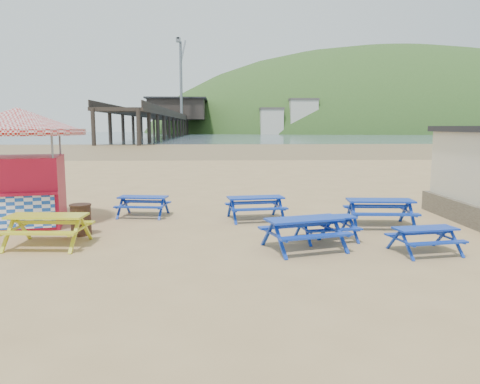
{
  "coord_description": "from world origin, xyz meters",
  "views": [
    {
      "loc": [
        -0.95,
        -13.66,
        3.13
      ],
      "look_at": [
        -0.28,
        1.5,
        1.0
      ],
      "focal_mm": 35.0,
      "sensor_mm": 36.0,
      "label": 1
    }
  ],
  "objects_px": {
    "ice_cream_kiosk": "(20,152)",
    "litter_bin": "(81,219)",
    "picnic_table_yellow": "(48,230)",
    "picnic_table_blue_a": "(143,206)",
    "picnic_table_blue_b": "(255,208)"
  },
  "relations": [
    {
      "from": "ice_cream_kiosk",
      "to": "litter_bin",
      "type": "distance_m",
      "value": 3.34
    },
    {
      "from": "picnic_table_yellow",
      "to": "litter_bin",
      "type": "height_order",
      "value": "litter_bin"
    },
    {
      "from": "litter_bin",
      "to": "picnic_table_yellow",
      "type": "bearing_deg",
      "value": -112.0
    },
    {
      "from": "litter_bin",
      "to": "ice_cream_kiosk",
      "type": "bearing_deg",
      "value": 145.49
    },
    {
      "from": "picnic_table_blue_a",
      "to": "picnic_table_yellow",
      "type": "relative_size",
      "value": 0.88
    },
    {
      "from": "picnic_table_blue_b",
      "to": "picnic_table_yellow",
      "type": "distance_m",
      "value": 6.61
    },
    {
      "from": "picnic_table_blue_b",
      "to": "ice_cream_kiosk",
      "type": "bearing_deg",
      "value": 175.01
    },
    {
      "from": "ice_cream_kiosk",
      "to": "picnic_table_blue_b",
      "type": "bearing_deg",
      "value": -9.07
    },
    {
      "from": "picnic_table_blue_b",
      "to": "litter_bin",
      "type": "relative_size",
      "value": 2.29
    },
    {
      "from": "picnic_table_blue_b",
      "to": "picnic_table_yellow",
      "type": "relative_size",
      "value": 0.99
    },
    {
      "from": "ice_cream_kiosk",
      "to": "litter_bin",
      "type": "height_order",
      "value": "ice_cream_kiosk"
    },
    {
      "from": "picnic_table_blue_a",
      "to": "picnic_table_blue_b",
      "type": "height_order",
      "value": "picnic_table_blue_b"
    },
    {
      "from": "ice_cream_kiosk",
      "to": "litter_bin",
      "type": "xyz_separation_m",
      "value": [
        2.27,
        -1.56,
        -1.89
      ]
    },
    {
      "from": "picnic_table_blue_a",
      "to": "litter_bin",
      "type": "distance_m",
      "value": 3.12
    },
    {
      "from": "picnic_table_blue_a",
      "to": "ice_cream_kiosk",
      "type": "distance_m",
      "value": 4.32
    }
  ]
}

